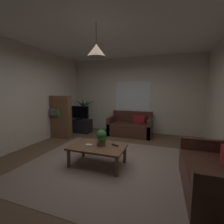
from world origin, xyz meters
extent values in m
cube|color=brown|center=(0.00, 0.00, -0.01)|extent=(4.86, 5.33, 0.02)
cube|color=gray|center=(0.00, -0.20, 0.00)|extent=(3.16, 2.93, 0.01)
cube|color=beige|center=(0.00, 2.70, 1.39)|extent=(4.98, 0.06, 2.79)
cube|color=beige|center=(-2.46, 0.00, 1.39)|extent=(0.06, 5.33, 2.79)
cube|color=white|center=(0.00, 0.00, 2.80)|extent=(4.86, 5.33, 0.02)
cube|color=white|center=(0.00, 2.66, 1.34)|extent=(1.29, 0.01, 1.15)
cube|color=#47281E|center=(0.04, 2.14, 0.21)|extent=(1.48, 0.85, 0.42)
cube|color=#47281E|center=(0.04, 2.51, 0.62)|extent=(1.48, 0.12, 0.40)
cube|color=#47281E|center=(-0.64, 2.14, 0.32)|extent=(0.12, 0.85, 0.64)
cube|color=#47281E|center=(0.72, 2.14, 0.32)|extent=(0.12, 0.85, 0.64)
cube|color=maroon|center=(0.31, 2.33, 0.56)|extent=(0.41, 0.17, 0.28)
cube|color=#47281E|center=(1.91, -0.54, 0.21)|extent=(0.85, 1.48, 0.42)
cube|color=#47281E|center=(1.91, 0.14, 0.32)|extent=(0.85, 0.12, 0.64)
cube|color=brown|center=(-0.11, -0.29, 0.39)|extent=(1.13, 0.70, 0.04)
cylinder|color=brown|center=(-0.61, -0.58, 0.19)|extent=(0.07, 0.07, 0.37)
cylinder|color=brown|center=(0.39, -0.58, 0.19)|extent=(0.07, 0.07, 0.37)
cylinder|color=brown|center=(-0.61, 0.00, 0.19)|extent=(0.07, 0.07, 0.37)
cylinder|color=brown|center=(0.39, 0.00, 0.19)|extent=(0.07, 0.07, 0.37)
cube|color=beige|center=(-0.29, -0.32, 0.42)|extent=(0.15, 0.11, 0.02)
cube|color=black|center=(0.22, -0.15, 0.42)|extent=(0.16, 0.12, 0.02)
cylinder|color=brown|center=(-0.05, -0.24, 0.45)|extent=(0.18, 0.18, 0.08)
sphere|color=#2D6B33|center=(-0.03, -0.25, 0.55)|extent=(0.17, 0.17, 0.17)
sphere|color=#2D6B33|center=(-0.05, -0.23, 0.63)|extent=(0.22, 0.22, 0.22)
sphere|color=#2D6B33|center=(-0.06, -0.22, 0.66)|extent=(0.17, 0.17, 0.17)
cube|color=black|center=(-1.88, 1.92, 0.25)|extent=(0.90, 0.44, 0.50)
cube|color=black|center=(-1.88, 1.90, 0.78)|extent=(0.80, 0.05, 0.45)
cube|color=black|center=(-1.88, 1.87, 0.78)|extent=(0.76, 0.00, 0.41)
cube|color=black|center=(-1.88, 1.90, 0.52)|extent=(0.24, 0.16, 0.04)
cylinder|color=#4C4C51|center=(-1.97, 2.42, 0.15)|extent=(0.32, 0.32, 0.30)
cylinder|color=brown|center=(-1.97, 2.42, 0.63)|extent=(0.05, 0.05, 0.66)
cone|color=#235B2D|center=(-1.73, 2.46, 1.07)|extent=(0.53, 0.20, 0.33)
cone|color=#235B2D|center=(-1.91, 2.58, 1.09)|extent=(0.20, 0.40, 0.37)
cone|color=#235B2D|center=(-2.07, 2.56, 1.04)|extent=(0.27, 0.37, 0.30)
cone|color=#235B2D|center=(-2.14, 2.42, 1.08)|extent=(0.40, 0.11, 0.33)
cone|color=#235B2D|center=(-2.05, 2.29, 1.06)|extent=(0.23, 0.33, 0.32)
cone|color=#235B2D|center=(-1.88, 2.22, 1.12)|extent=(0.26, 0.47, 0.43)
cube|color=brown|center=(-2.06, 1.09, 0.70)|extent=(0.70, 0.22, 1.40)
cube|color=#387247|center=(-2.34, 0.97, 0.87)|extent=(0.03, 0.16, 0.20)
cube|color=#72387F|center=(-2.30, 0.97, 0.88)|extent=(0.05, 0.16, 0.23)
cube|color=#99663F|center=(-2.24, 0.97, 0.87)|extent=(0.05, 0.16, 0.21)
cube|color=#2D4C8C|center=(-2.19, 0.97, 0.86)|extent=(0.04, 0.16, 0.19)
cube|color=#387247|center=(-2.15, 0.97, 0.87)|extent=(0.03, 0.16, 0.20)
cube|color=#387247|center=(-2.11, 0.97, 0.86)|extent=(0.04, 0.16, 0.18)
cube|color=#387247|center=(-2.05, 0.97, 0.87)|extent=(0.05, 0.16, 0.20)
cylinder|color=black|center=(-0.11, -0.29, 2.60)|extent=(0.01, 0.01, 0.38)
cone|color=tan|center=(-0.11, -0.29, 2.29)|extent=(0.37, 0.37, 0.24)
camera|label=1|loc=(1.15, -3.00, 1.50)|focal=24.17mm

